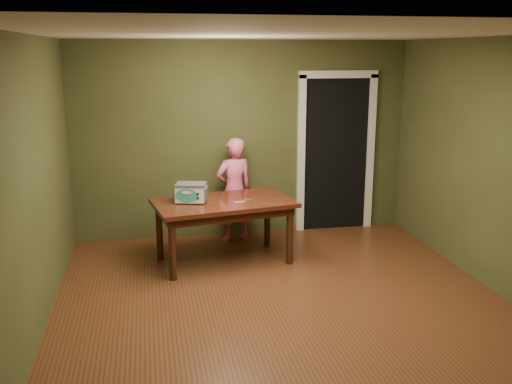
% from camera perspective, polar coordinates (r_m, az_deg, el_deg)
% --- Properties ---
extents(floor, '(5.00, 5.00, 0.00)m').
position_cam_1_polar(floor, '(5.67, 3.07, -11.74)').
color(floor, brown).
rests_on(floor, ground).
extents(room_shell, '(4.52, 5.02, 2.61)m').
position_cam_1_polar(room_shell, '(5.16, 3.31, 5.60)').
color(room_shell, '#484C28').
rests_on(room_shell, ground).
extents(doorway, '(1.10, 0.66, 2.25)m').
position_cam_1_polar(doorway, '(8.26, 7.31, 4.07)').
color(doorway, black).
rests_on(doorway, ground).
extents(dining_table, '(1.73, 1.17, 0.75)m').
position_cam_1_polar(dining_table, '(6.70, -3.27, -1.70)').
color(dining_table, '#37130C').
rests_on(dining_table, floor).
extents(toy_oven, '(0.40, 0.32, 0.22)m').
position_cam_1_polar(toy_oven, '(6.62, -6.52, 0.01)').
color(toy_oven, '#4C4F54').
rests_on(toy_oven, dining_table).
extents(baking_pan, '(0.10, 0.10, 0.02)m').
position_cam_1_polar(baking_pan, '(6.64, -0.86, -0.83)').
color(baking_pan, silver).
rests_on(baking_pan, dining_table).
extents(spatula, '(0.18, 0.06, 0.01)m').
position_cam_1_polar(spatula, '(6.61, -1.42, -0.98)').
color(spatula, '#EBBA66').
rests_on(spatula, dining_table).
extents(child, '(0.57, 0.44, 1.38)m').
position_cam_1_polar(child, '(7.45, -2.19, 0.21)').
color(child, '#ED618A').
rests_on(child, floor).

